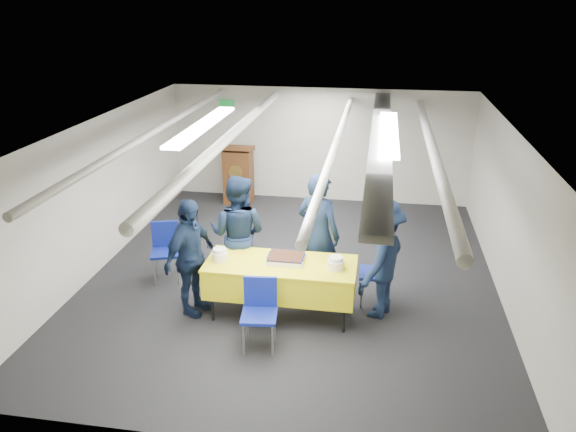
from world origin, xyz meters
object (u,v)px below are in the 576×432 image
(chair_near, at_px, (260,306))
(podium, at_px, (238,173))
(sailor_b, at_px, (238,234))
(chair_left, at_px, (166,245))
(sailor_a, at_px, (318,234))
(sailor_c, at_px, (190,258))
(chair_right, at_px, (382,268))
(sheet_cake, at_px, (286,258))
(sailor_d, at_px, (381,259))
(serving_table, at_px, (281,277))

(chair_near, bearing_deg, podium, 106.91)
(podium, height_order, sailor_b, sailor_b)
(chair_left, xyz_separation_m, sailor_a, (2.28, -0.05, 0.36))
(podium, bearing_deg, chair_left, -94.37)
(sailor_a, bearing_deg, podium, -35.64)
(chair_near, height_order, sailor_c, sailor_c)
(podium, xyz_separation_m, sailor_c, (0.43, -4.29, 0.19))
(chair_right, xyz_separation_m, chair_left, (-3.18, 0.25, 0.00))
(podium, height_order, sailor_a, sailor_a)
(sheet_cake, relative_size, sailor_d, 0.30)
(sailor_d, bearing_deg, chair_right, -161.65)
(podium, distance_m, chair_left, 3.41)
(sailor_a, bearing_deg, sailor_c, 51.84)
(sheet_cake, distance_m, sailor_b, 0.95)
(serving_table, relative_size, chair_left, 2.25)
(chair_near, height_order, chair_right, same)
(chair_right, xyz_separation_m, sailor_d, (-0.02, -0.29, 0.28))
(serving_table, distance_m, sheet_cake, 0.27)
(sailor_b, bearing_deg, podium, -68.02)
(chair_right, relative_size, sailor_d, 0.54)
(chair_near, xyz_separation_m, sailor_d, (1.41, 0.95, 0.28))
(chair_near, bearing_deg, sailor_d, 34.03)
(sheet_cake, relative_size, chair_right, 0.56)
(sailor_a, bearing_deg, serving_table, 84.99)
(serving_table, bearing_deg, sailor_b, 140.02)
(chair_right, distance_m, sailor_c, 2.58)
(sheet_cake, bearing_deg, podium, 112.17)
(sailor_c, bearing_deg, sailor_a, -42.47)
(sheet_cake, height_order, chair_left, chair_left)
(sheet_cake, bearing_deg, sailor_d, 8.23)
(chair_near, relative_size, chair_right, 1.00)
(serving_table, height_order, chair_left, chair_left)
(sheet_cake, distance_m, chair_left, 2.08)
(serving_table, bearing_deg, chair_left, 157.42)
(chair_right, relative_size, chair_left, 1.00)
(chair_near, bearing_deg, sailor_c, 150.39)
(sheet_cake, bearing_deg, serving_table, -132.03)
(podium, height_order, chair_right, podium)
(sailor_a, distance_m, sailor_c, 1.80)
(serving_table, xyz_separation_m, sailor_a, (0.40, 0.73, 0.33))
(chair_right, xyz_separation_m, sailor_c, (-2.48, -0.64, 0.27))
(serving_table, distance_m, chair_right, 1.40)
(sheet_cake, height_order, sailor_c, sailor_c)
(podium, relative_size, chair_left, 1.44)
(sailor_b, xyz_separation_m, sailor_d, (1.99, -0.36, -0.05))
(chair_left, xyz_separation_m, sailor_d, (3.15, -0.54, 0.28))
(chair_right, bearing_deg, serving_table, -157.73)
(chair_near, bearing_deg, sheet_cake, 76.19)
(podium, relative_size, sailor_a, 0.70)
(serving_table, height_order, sailor_d, sailor_d)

